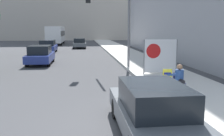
% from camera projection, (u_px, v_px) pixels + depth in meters
% --- Properties ---
extents(ground_plane, '(160.00, 160.00, 0.00)m').
position_uv_depth(ground_plane, '(137.00, 129.00, 7.04)').
color(ground_plane, '#444447').
extents(sidewalk_curb, '(3.71, 90.00, 0.18)m').
position_uv_depth(sidewalk_curb, '(137.00, 60.00, 22.14)').
color(sidewalk_curb, beige).
rests_on(sidewalk_curb, ground_plane).
extents(seated_protester, '(0.92, 0.77, 1.24)m').
position_uv_depth(seated_protester, '(180.00, 79.00, 9.93)').
color(seated_protester, '#474C56').
rests_on(seated_protester, sidewalk_curb).
extents(protest_banner, '(2.03, 0.06, 2.04)m').
position_uv_depth(protest_banner, '(160.00, 56.00, 14.63)').
color(protest_banner, slate).
rests_on(protest_banner, sidewalk_curb).
extents(traffic_light_pole, '(3.03, 2.80, 5.47)m').
position_uv_depth(traffic_light_pole, '(114.00, 13.00, 16.89)').
color(traffic_light_pole, slate).
rests_on(traffic_light_pole, sidewalk_curb).
extents(parked_car_curbside, '(1.72, 4.51, 1.44)m').
position_uv_depth(parked_car_curbside, '(153.00, 110.00, 6.46)').
color(parked_car_curbside, '#565B60').
rests_on(parked_car_curbside, ground_plane).
extents(car_on_road_nearest, '(1.83, 4.28, 1.51)m').
position_uv_depth(car_on_road_nearest, '(40.00, 55.00, 19.87)').
color(car_on_road_nearest, navy).
rests_on(car_on_road_nearest, ground_plane).
extents(car_on_road_midblock, '(1.88, 4.39, 1.50)m').
position_uv_depth(car_on_road_midblock, '(48.00, 46.00, 29.73)').
color(car_on_road_midblock, navy).
rests_on(car_on_road_midblock, ground_plane).
extents(car_on_road_distant, '(1.85, 4.45, 1.45)m').
position_uv_depth(car_on_road_distant, '(79.00, 43.00, 36.79)').
color(car_on_road_distant, '#565B60').
rests_on(car_on_road_distant, ground_plane).
extents(city_bus_on_road, '(2.57, 10.43, 3.24)m').
position_uv_depth(city_bus_on_road, '(56.00, 34.00, 45.68)').
color(city_bus_on_road, silver).
rests_on(city_bus_on_road, ground_plane).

